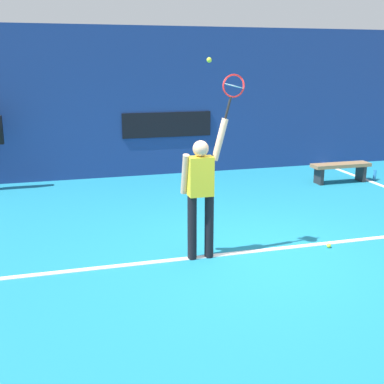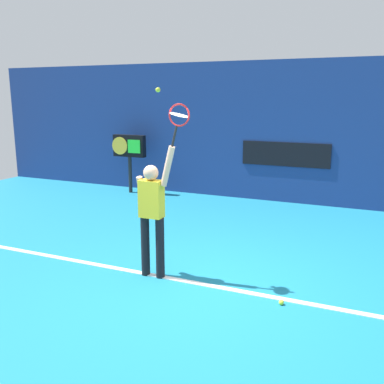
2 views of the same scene
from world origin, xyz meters
name	(u,v)px [view 2 (image 2 of 2)]	position (x,y,z in m)	size (l,w,h in m)	color
ground_plane	(200,286)	(0.00, 0.00, 0.00)	(18.00, 18.00, 0.00)	teal
back_wall	(287,133)	(0.00, 5.61, 1.76)	(18.00, 0.20, 3.52)	navy
sponsor_banner_center	(285,154)	(0.00, 5.49, 1.23)	(2.20, 0.03, 0.60)	black
court_baseline	(201,284)	(0.00, 0.05, 0.01)	(10.00, 0.10, 0.01)	white
tennis_player	(152,211)	(-0.79, 0.04, 1.01)	(0.63, 0.31, 1.98)	black
tennis_racket	(179,118)	(-0.34, 0.04, 2.37)	(0.38, 0.27, 0.63)	black
tennis_ball	(158,90)	(-0.67, 0.07, 2.74)	(0.07, 0.07, 0.07)	#CCE033
scoreboard_clock	(129,148)	(-4.19, 4.91, 1.25)	(0.96, 0.20, 1.61)	black
spare_ball	(281,302)	(1.19, -0.11, 0.03)	(0.07, 0.07, 0.07)	#CCE033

